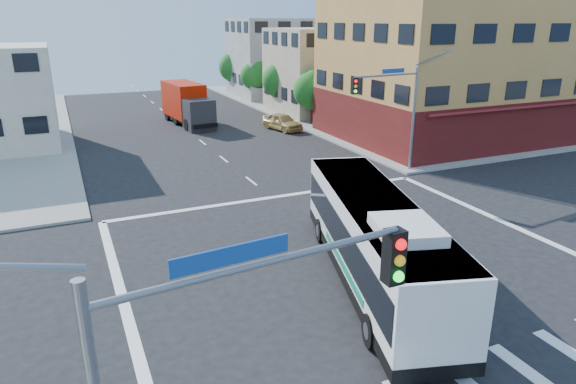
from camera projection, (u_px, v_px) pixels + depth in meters
name	position (u px, v px, depth m)	size (l,w,h in m)	color
ground	(356.00, 265.00, 21.93)	(120.00, 120.00, 0.00)	black
sidewalk_ne	(449.00, 100.00, 65.68)	(50.00, 50.00, 0.15)	gray
corner_building_ne	(448.00, 69.00, 43.73)	(18.10, 15.44, 14.00)	#C68E47
building_east_near	(330.00, 71.00, 56.42)	(12.06, 10.06, 9.00)	#BCB090
building_east_far	(280.00, 58.00, 68.37)	(12.06, 10.06, 10.00)	#ABABA6
signal_mast_ne	(395.00, 100.00, 33.02)	(7.91, 1.13, 8.07)	slate
signal_mast_sw	(219.00, 373.00, 7.63)	(7.91, 1.01, 8.07)	slate
street_tree_a	(313.00, 88.00, 49.52)	(3.60, 3.60, 5.53)	#321D12
street_tree_b	(280.00, 78.00, 56.39)	(3.80, 3.80, 5.79)	#321D12
street_tree_c	(255.00, 74.00, 63.40)	(3.40, 3.40, 5.29)	#321D12
street_tree_d	(234.00, 65.00, 70.18)	(4.00, 4.00, 6.03)	#321D12
transit_bus	(374.00, 239.00, 19.91)	(6.26, 13.13, 3.81)	black
box_truck	(187.00, 105.00, 50.39)	(3.47, 9.03, 3.97)	#28292D
parked_car	(282.00, 122.00, 48.14)	(1.86, 4.61, 1.57)	tan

